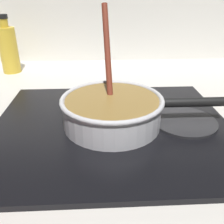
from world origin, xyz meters
TOP-DOWN VIEW (x-y plane):
  - ground at (0.00, 0.00)m, footprint 2.40×1.60m
  - hob_plate at (-0.04, 0.15)m, footprint 0.56×0.48m
  - burner_ring at (-0.04, 0.15)m, footprint 0.19×0.19m
  - spare_burner at (0.14, 0.15)m, footprint 0.15×0.15m
  - cooking_pan at (-0.03, 0.15)m, footprint 0.39×0.24m
  - sauce_bottle at (-0.41, 0.62)m, footprint 0.07×0.07m

SIDE VIEW (x-z plane):
  - ground at x=0.00m, z-range -0.04..0.00m
  - hob_plate at x=-0.04m, z-range 0.00..0.01m
  - spare_burner at x=0.14m, z-range 0.01..0.02m
  - burner_ring at x=-0.04m, z-range 0.01..0.02m
  - cooking_pan at x=-0.03m, z-range -0.08..0.18m
  - sauce_bottle at x=-0.41m, z-range -0.02..0.20m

